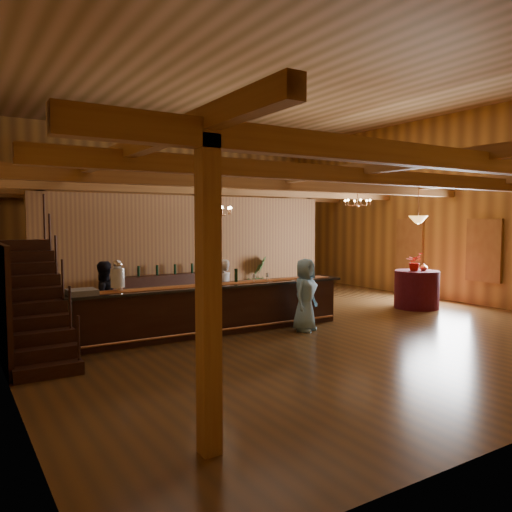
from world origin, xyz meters
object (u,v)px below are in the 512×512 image
raffle_drum (305,271)px  bartender (223,292)px  chandelier_left (213,210)px  round_table (417,289)px  floor_plant (258,276)px  chandelier_right (357,202)px  pendant_lamp (418,219)px  tasting_bar (216,308)px  backbar_shelf (166,290)px  beverage_dispenser (118,276)px  guest (305,295)px  staff_second (103,299)px

raffle_drum → bartender: size_ratio=0.23×
chandelier_left → bartender: (0.36, 0.26, -1.84)m
round_table → floor_plant: 4.81m
chandelier_right → floor_plant: (-2.30, 1.99, -2.29)m
pendant_lamp → bartender: 5.81m
raffle_drum → chandelier_right: 4.39m
tasting_bar → pendant_lamp: pendant_lamp is taller
backbar_shelf → chandelier_right: size_ratio=3.82×
tasting_bar → round_table: bearing=-1.0°
chandelier_right → pendant_lamp: same height
chandelier_left → bartender: chandelier_left is taller
pendant_lamp → bartender: (-5.50, 0.86, -1.66)m
tasting_bar → floor_plant: bearing=48.9°
round_table → bartender: bearing=171.2°
bartender → round_table: bearing=156.3°
tasting_bar → chandelier_left: chandelier_left is taller
chandelier_right → backbar_shelf: bearing=159.6°
beverage_dispenser → floor_plant: size_ratio=0.47×
guest → chandelier_right: bearing=7.0°
pendant_lamp → guest: 4.64m
raffle_drum → floor_plant: 4.21m
guest → floor_plant: size_ratio=1.22×
guest → beverage_dispenser: bearing=139.6°
raffle_drum → backbar_shelf: (-1.84, 3.99, -0.77)m
staff_second → floor_plant: 6.39m
raffle_drum → staff_second: (-4.42, 0.96, -0.43)m
backbar_shelf → chandelier_right: bearing=-26.4°
beverage_dispenser → floor_plant: 6.78m
floor_plant → staff_second: bearing=-151.7°
chandelier_left → pendant_lamp: 5.89m
raffle_drum → staff_second: staff_second is taller
pendant_lamp → floor_plant: bearing=121.5°
raffle_drum → floor_plant: bearing=73.1°
round_table → guest: bearing=-171.6°
round_table → floor_plant: size_ratio=0.92×
raffle_drum → backbar_shelf: 4.46m
bartender → floor_plant: bartender is taller
tasting_bar → bartender: bartender is taller
tasting_bar → raffle_drum: raffle_drum is taller
chandelier_left → guest: (1.56, -1.23, -1.81)m
bartender → guest: 1.92m
round_table → pendant_lamp: size_ratio=1.31×
tasting_bar → staff_second: staff_second is taller
pendant_lamp → tasting_bar: bearing=178.2°
tasting_bar → chandelier_left: size_ratio=7.72×
backbar_shelf → round_table: size_ratio=2.59×
tasting_bar → raffle_drum: 2.40m
round_table → pendant_lamp: (0.00, 0.00, 1.89)m
guest → pendant_lamp: bearing=-18.4°
backbar_shelf → chandelier_right: (5.35, -1.99, 2.50)m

